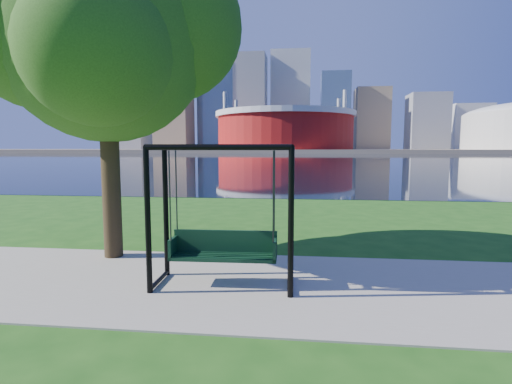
# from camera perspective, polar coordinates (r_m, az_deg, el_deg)

# --- Properties ---
(ground) EXTENTS (900.00, 900.00, 0.00)m
(ground) POSITION_cam_1_polar(r_m,az_deg,el_deg) (7.85, 0.66, -12.05)
(ground) COLOR #1E5114
(ground) RESTS_ON ground
(path) EXTENTS (120.00, 4.00, 0.03)m
(path) POSITION_cam_1_polar(r_m,az_deg,el_deg) (7.37, 0.24, -13.15)
(path) COLOR #9E937F
(path) RESTS_ON ground
(river) EXTENTS (900.00, 180.00, 0.02)m
(river) POSITION_cam_1_polar(r_m,az_deg,el_deg) (109.44, 6.29, 4.89)
(river) COLOR black
(river) RESTS_ON ground
(far_bank) EXTENTS (900.00, 228.00, 2.00)m
(far_bank) POSITION_cam_1_polar(r_m,az_deg,el_deg) (313.42, 6.57, 5.90)
(far_bank) COLOR #937F60
(far_bank) RESTS_ON ground
(stadium) EXTENTS (83.00, 83.00, 32.00)m
(stadium) POSITION_cam_1_polar(r_m,az_deg,el_deg) (242.94, 4.18, 8.97)
(stadium) COLOR maroon
(stadium) RESTS_ON far_bank
(skyline) EXTENTS (392.00, 66.00, 96.50)m
(skyline) POSITION_cam_1_polar(r_m,az_deg,el_deg) (328.55, 5.89, 12.02)
(skyline) COLOR gray
(skyline) RESTS_ON far_bank
(swing) EXTENTS (2.50, 1.15, 2.53)m
(swing) POSITION_cam_1_polar(r_m,az_deg,el_deg) (7.09, -4.66, -3.85)
(swing) COLOR black
(swing) RESTS_ON ground
(park_tree) EXTENTS (5.74, 5.19, 7.13)m
(park_tree) POSITION_cam_1_polar(r_m,az_deg,el_deg) (9.82, -20.87, 20.52)
(park_tree) COLOR black
(park_tree) RESTS_ON ground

